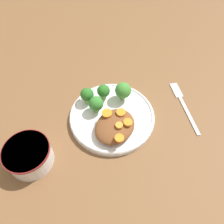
% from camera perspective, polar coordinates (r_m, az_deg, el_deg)
% --- Properties ---
extents(ground_plane, '(4.00, 4.00, 0.00)m').
position_cam_1_polar(ground_plane, '(0.63, 0.00, -1.70)').
color(ground_plane, brown).
extents(plate, '(0.24, 0.24, 0.02)m').
position_cam_1_polar(plate, '(0.62, 0.00, -1.12)').
color(plate, white).
rests_on(plate, ground_plane).
extents(dip_bowl, '(0.11, 0.11, 0.06)m').
position_cam_1_polar(dip_bowl, '(0.57, -20.96, -10.43)').
color(dip_bowl, silver).
rests_on(dip_bowl, ground_plane).
extents(stew_mound, '(0.12, 0.10, 0.03)m').
position_cam_1_polar(stew_mound, '(0.57, 0.74, -3.75)').
color(stew_mound, brown).
rests_on(stew_mound, plate).
extents(broccoli_floret_0, '(0.04, 0.04, 0.05)m').
position_cam_1_polar(broccoli_floret_0, '(0.60, -4.19, 2.12)').
color(broccoli_floret_0, '#759E51').
rests_on(broccoli_floret_0, plate).
extents(broccoli_floret_1, '(0.05, 0.05, 0.06)m').
position_cam_1_polar(broccoli_floret_1, '(0.62, 2.91, 5.60)').
color(broccoli_floret_1, '#759E51').
rests_on(broccoli_floret_1, plate).
extents(broccoli_floret_2, '(0.04, 0.04, 0.05)m').
position_cam_1_polar(broccoli_floret_2, '(0.63, -2.23, 5.42)').
color(broccoli_floret_2, '#7FA85B').
rests_on(broccoli_floret_2, plate).
extents(broccoli_floret_3, '(0.04, 0.04, 0.05)m').
position_cam_1_polar(broccoli_floret_3, '(0.63, -6.29, 4.65)').
color(broccoli_floret_3, '#759E51').
rests_on(broccoli_floret_3, plate).
extents(carrot_slice_0, '(0.02, 0.02, 0.01)m').
position_cam_1_polar(carrot_slice_0, '(0.55, 1.89, -3.52)').
color(carrot_slice_0, orange).
rests_on(carrot_slice_0, stew_mound).
extents(carrot_slice_1, '(0.02, 0.02, 0.01)m').
position_cam_1_polar(carrot_slice_1, '(0.56, 4.15, -2.70)').
color(carrot_slice_1, orange).
rests_on(carrot_slice_1, stew_mound).
extents(carrot_slice_2, '(0.03, 0.03, 0.00)m').
position_cam_1_polar(carrot_slice_2, '(0.57, -1.12, -0.44)').
color(carrot_slice_2, orange).
rests_on(carrot_slice_2, stew_mound).
extents(carrot_slice_3, '(0.02, 0.02, 0.00)m').
position_cam_1_polar(carrot_slice_3, '(0.57, 2.10, -0.39)').
color(carrot_slice_3, orange).
rests_on(carrot_slice_3, stew_mound).
extents(carrot_slice_4, '(0.02, 0.02, 0.01)m').
position_cam_1_polar(carrot_slice_4, '(0.53, 1.94, -6.83)').
color(carrot_slice_4, orange).
rests_on(carrot_slice_4, stew_mound).
extents(fork, '(0.15, 0.15, 0.01)m').
position_cam_1_polar(fork, '(0.69, 17.90, 2.59)').
color(fork, silver).
rests_on(fork, ground_plane).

